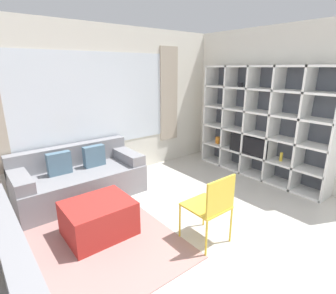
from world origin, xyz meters
The scene contains 8 objects.
ground_plane centered at (0.00, 0.00, 0.00)m, with size 16.00×16.00×0.00m, color beige.
wall_back centered at (0.00, 3.11, 1.36)m, with size 6.41×0.11×2.70m.
wall_right centered at (2.64, 1.54, 1.35)m, with size 0.07×4.28×2.70m, color silver.
area_rug centered at (-1.13, 1.53, 0.01)m, with size 2.21×2.38×0.01m, color gray.
shelving_unit centered at (2.43, 1.36, 1.01)m, with size 0.41×2.53×2.03m.
couch_main centered at (-0.57, 2.61, 0.30)m, with size 1.90×0.90×0.79m.
ottoman centered at (-0.76, 1.49, 0.22)m, with size 0.79×0.65×0.44m.
folding_chair centered at (0.18, 0.51, 0.52)m, with size 0.44×0.46×0.86m.
Camera 1 is at (-1.86, -1.25, 1.99)m, focal length 28.00 mm.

